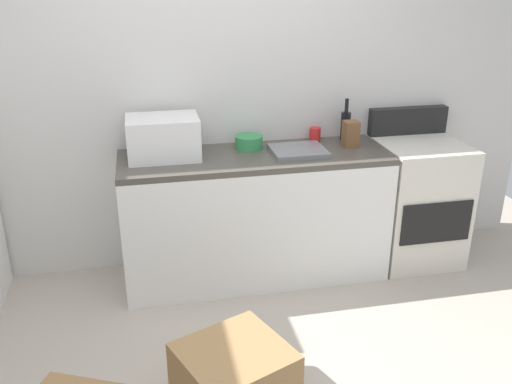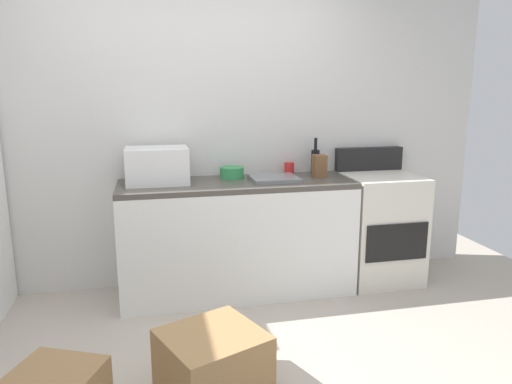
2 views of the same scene
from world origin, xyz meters
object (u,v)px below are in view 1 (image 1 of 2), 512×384
Objects in this scene: microwave at (163,137)px; wine_bottle at (345,125)px; mixing_bowl at (249,142)px; stove_oven at (416,200)px; knife_block at (351,134)px; cardboard_box_medium at (234,379)px; coffee_mug at (315,134)px.

microwave is 1.31m from wine_bottle.
microwave is 2.42× the size of mixing_bowl.
knife_block is at bearing 175.90° from stove_oven.
mixing_bowl is at bearing 171.79° from knife_block.
knife_block is 0.95× the size of mixing_bowl.
knife_block is 0.36× the size of cardboard_box_medium.
coffee_mug is at bearing 60.11° from cardboard_box_medium.
coffee_mug is at bearing 8.12° from mixing_bowl.
wine_bottle is 3.00× the size of coffee_mug.
coffee_mug is (-0.74, 0.21, 0.48)m from stove_oven.
coffee_mug reaches higher than cardboard_box_medium.
stove_oven is 5.79× the size of mixing_bowl.
wine_bottle is at bearing 82.34° from knife_block.
knife_block is at bearing -8.21° from mixing_bowl.
wine_bottle reaches higher than coffee_mug.
stove_oven is 0.91m from coffee_mug.
stove_oven is at bearing -21.68° from wine_bottle.
mixing_bowl is at bearing 7.40° from microwave.
mixing_bowl is (-1.23, 0.14, 0.48)m from stove_oven.
coffee_mug is at bearing 164.08° from stove_oven.
wine_bottle is 2.01m from cardboard_box_medium.
coffee_mug is 0.27m from knife_block.
coffee_mug reaches higher than mixing_bowl.
mixing_bowl is at bearing 75.82° from cardboard_box_medium.
mixing_bowl is (-0.50, -0.07, -0.00)m from coffee_mug.
cardboard_box_medium is (-1.06, -1.31, -0.82)m from knife_block.
microwave is (-1.81, 0.06, 0.57)m from stove_oven.
knife_block is at bearing -97.66° from wine_bottle.
cardboard_box_medium is at bearing -126.11° from wine_bottle.
microwave is at bearing -172.27° from coffee_mug.
stove_oven is 11.00× the size of coffee_mug.
wine_bottle is (-0.51, 0.20, 0.54)m from stove_oven.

